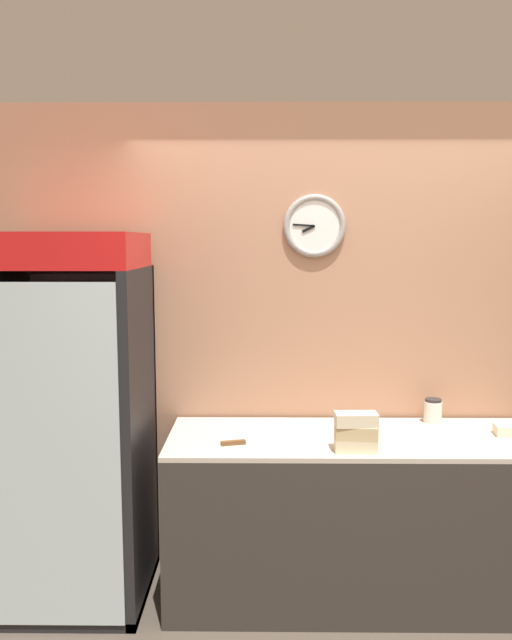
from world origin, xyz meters
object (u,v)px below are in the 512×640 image
chefs_knife (244,442)px  sandwich_stack_middle (356,432)px  sandwich_stack_top (356,419)px  condiment_jar (433,411)px  sandwich_flat_left (512,430)px  beverage_cooler (77,400)px  sandwich_stack_bottom (356,445)px

chefs_knife → sandwich_stack_middle: bearing=-10.8°
sandwich_stack_top → chefs_knife: sandwich_stack_top is taller
chefs_knife → condiment_jar: size_ratio=2.42×
sandwich_stack_top → condiment_jar: sandwich_stack_top is taller
sandwich_stack_top → chefs_knife: size_ratio=0.63×
sandwich_flat_left → sandwich_stack_middle: bearing=-163.3°
chefs_knife → sandwich_stack_top: bearing=-10.8°
sandwich_flat_left → chefs_knife: bearing=-173.7°
beverage_cooler → condiment_jar: 1.99m
chefs_knife → sandwich_flat_left: bearing=6.3°
condiment_jar → sandwich_stack_bottom: bearing=-136.0°
beverage_cooler → sandwich_stack_middle: (1.46, -0.28, -0.09)m
sandwich_stack_bottom → sandwich_stack_middle: sandwich_stack_middle is taller
sandwich_flat_left → condiment_jar: 0.43m
chefs_knife → condiment_jar: (1.07, 0.39, 0.06)m
beverage_cooler → sandwich_stack_middle: 1.49m
sandwich_stack_bottom → sandwich_stack_top: bearing=180.0°
sandwich_stack_top → beverage_cooler: bearing=169.2°
beverage_cooler → chefs_knife: 0.94m
sandwich_stack_top → condiment_jar: (0.52, 0.50, -0.09)m
sandwich_stack_bottom → beverage_cooler: bearing=169.2°
condiment_jar → sandwich_stack_middle: bearing=-136.0°
beverage_cooler → sandwich_stack_bottom: bearing=-10.8°
sandwich_flat_left → condiment_jar: condiment_jar is taller
sandwich_stack_top → sandwich_stack_bottom: bearing=0.0°
sandwich_stack_bottom → sandwich_flat_left: 0.91m
sandwich_flat_left → sandwich_stack_top: bearing=-163.3°
sandwich_stack_middle → chefs_knife: (-0.56, 0.11, -0.09)m
beverage_cooler → sandwich_stack_top: beverage_cooler is taller
sandwich_stack_middle → sandwich_stack_top: (0.00, 0.00, 0.06)m
beverage_cooler → sandwich_stack_middle: beverage_cooler is taller
condiment_jar → chefs_knife: bearing=-159.9°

